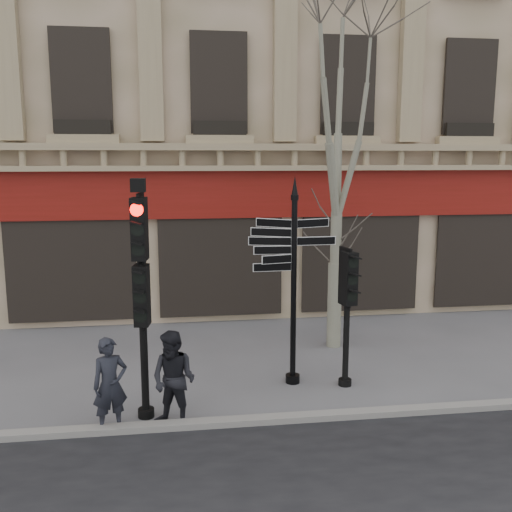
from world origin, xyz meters
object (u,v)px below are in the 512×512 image
at_px(plane_tree, 339,110).
at_px(traffic_signal_main, 141,270).
at_px(fingerpost, 294,246).
at_px(pedestrian_b, 174,380).
at_px(traffic_signal_secondary, 347,293).
at_px(pedestrian_a, 110,385).

bearing_deg(plane_tree, traffic_signal_main, -142.90).
height_order(fingerpost, plane_tree, plane_tree).
xyz_separation_m(traffic_signal_main, plane_tree, (4.38, 3.31, 2.96)).
relative_size(traffic_signal_main, pedestrian_b, 2.50).
distance_m(traffic_signal_secondary, pedestrian_a, 4.82).
xyz_separation_m(plane_tree, pedestrian_a, (-4.93, -3.75, -4.83)).
height_order(fingerpost, pedestrian_a, fingerpost).
xyz_separation_m(fingerpost, pedestrian_a, (-3.47, -1.62, -2.03)).
bearing_deg(pedestrian_a, traffic_signal_main, 17.19).
xyz_separation_m(pedestrian_a, pedestrian_b, (1.06, 0.00, 0.03)).
bearing_deg(traffic_signal_secondary, plane_tree, 68.29).
height_order(traffic_signal_secondary, plane_tree, plane_tree).
xyz_separation_m(fingerpost, traffic_signal_main, (-2.92, -1.19, -0.17)).
relative_size(traffic_signal_secondary, plane_tree, 0.34).
distance_m(pedestrian_a, pedestrian_b, 1.06).
distance_m(traffic_signal_main, pedestrian_a, 1.99).
xyz_separation_m(fingerpost, traffic_signal_secondary, (1.03, -0.29, -0.92)).
bearing_deg(pedestrian_b, traffic_signal_secondary, 50.71).
height_order(pedestrian_a, pedestrian_b, pedestrian_b).
relative_size(traffic_signal_main, pedestrian_a, 2.60).
distance_m(traffic_signal_secondary, pedestrian_b, 3.84).
bearing_deg(fingerpost, plane_tree, 63.49).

